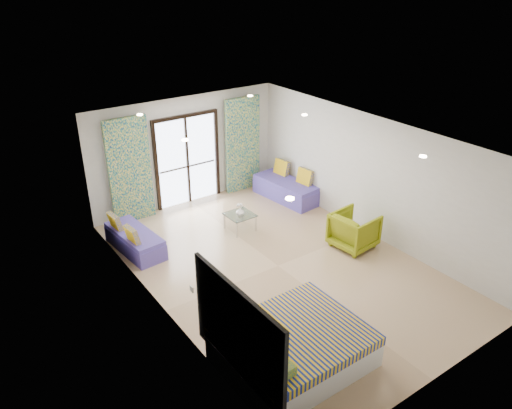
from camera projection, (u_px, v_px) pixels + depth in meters
floor at (278, 266)px, 10.10m from camera, size 5.00×7.50×0.01m
ceiling at (281, 138)px, 8.91m from camera, size 5.00×7.50×0.01m
wall_back at (186, 151)px, 12.25m from camera, size 5.00×0.01×2.70m
wall_front at (448, 306)px, 6.75m from camera, size 5.00×0.01×2.70m
wall_left at (159, 245)px, 8.21m from camera, size 0.01×7.50×2.70m
wall_right at (371, 177)px, 10.80m from camera, size 0.01×7.50×2.70m
balcony_door at (187, 155)px, 12.27m from camera, size 1.76×0.08×2.28m
balcony_rail at (188, 166)px, 12.42m from camera, size 1.52×0.03×0.04m
curtain_left at (130, 171)px, 11.36m from camera, size 1.00×0.10×2.50m
curtain_right at (243, 145)px, 12.97m from camera, size 1.00×0.10×2.50m
downlight_a at (290, 199)px, 6.73m from camera, size 0.12×0.12×0.02m
downlight_b at (423, 156)px, 8.18m from camera, size 0.12×0.12×0.02m
downlight_c at (185, 140)px, 8.93m from camera, size 0.12×0.12×0.02m
downlight_d at (305, 115)px, 10.38m from camera, size 0.12×0.12×0.02m
downlight_e at (140, 115)px, 10.40m from camera, size 0.12×0.12×0.02m
downlight_f at (250, 96)px, 11.85m from camera, size 0.12×0.12×0.02m
headboard at (237, 334)px, 6.70m from camera, size 0.06×2.10×1.50m
switch_plate at (192, 289)px, 7.61m from camera, size 0.02×0.10×0.10m
bed at (292, 347)px, 7.53m from camera, size 2.11×1.72×0.73m
daybed_left at (134, 240)px, 10.54m from camera, size 0.77×1.65×0.79m
daybed_right at (286, 189)px, 12.84m from camera, size 0.89×1.87×0.89m
coffee_table at (240, 216)px, 11.31m from camera, size 0.60×0.60×0.69m
vase at (240, 212)px, 11.19m from camera, size 0.24×0.24×0.19m
armchair at (354, 229)px, 10.60m from camera, size 0.87×0.92×0.87m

